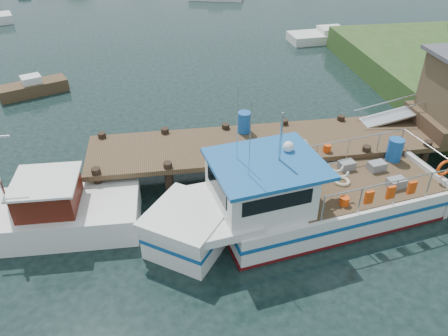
{
  "coord_description": "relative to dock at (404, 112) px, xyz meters",
  "views": [
    {
      "loc": [
        -3.0,
        -14.51,
        9.94
      ],
      "look_at": [
        -1.0,
        -1.5,
        1.3
      ],
      "focal_mm": 35.0,
      "sensor_mm": 36.0,
      "label": 1
    }
  ],
  "objects": [
    {
      "name": "ground_plane",
      "position": [
        -6.51,
        -0.01,
        -2.24
      ],
      "size": [
        160.0,
        160.0,
        0.0
      ],
      "primitive_type": "plane",
      "color": "black"
    },
    {
      "name": "dock",
      "position": [
        0.0,
        0.0,
        0.0
      ],
      "size": [
        16.6,
        3.0,
        4.78
      ],
      "color": "#493623",
      "rests_on": "ground"
    },
    {
      "name": "lobster_boat",
      "position": [
        -5.38,
        -3.39,
        -1.3
      ],
      "size": [
        10.9,
        4.69,
        5.19
      ],
      "rotation": [
        0.0,
        0.0,
        0.17
      ],
      "color": "silver",
      "rests_on": "ground"
    },
    {
      "name": "work_boat",
      "position": [
        -14.32,
        -2.41,
        -1.57
      ],
      "size": [
        8.06,
        2.63,
        4.24
      ],
      "rotation": [
        0.0,
        0.0,
        -0.03
      ],
      "color": "silver",
      "rests_on": "ground"
    },
    {
      "name": "moored_rowboat",
      "position": [
        -16.56,
        9.57,
        -1.85
      ],
      "size": [
        3.8,
        2.59,
        1.05
      ],
      "rotation": [
        0.0,
        0.0,
        -0.1
      ],
      "color": "#493623",
      "rests_on": "ground"
    },
    {
      "name": "moored_c",
      "position": [
        3.3,
        16.53,
        -1.88
      ],
      "size": [
        6.39,
        2.62,
        0.99
      ],
      "rotation": [
        0.0,
        0.0,
        -0.09
      ],
      "color": "silver",
      "rests_on": "ground"
    }
  ]
}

